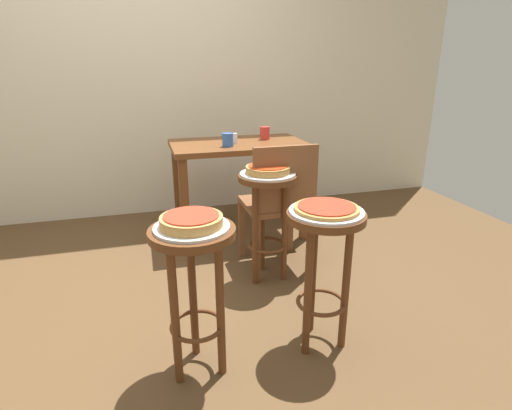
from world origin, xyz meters
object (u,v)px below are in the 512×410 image
Objects in this scene: stool_leftside at (267,205)px; serving_plate_leftside at (268,174)px; serving_plate_foreground at (192,227)px; wooden_chair at (279,203)px; pizza_middle at (327,208)px; cup_far_edge at (265,133)px; pizza_foreground at (191,220)px; dining_table at (239,159)px; condiment_shaker at (235,138)px; pizza_leftside at (268,169)px; serving_plate_middle at (326,211)px; cup_near_edge at (228,140)px; stool_middle at (324,251)px; stool_foreground at (194,270)px.

serving_plate_leftside is at bearing 0.00° from stool_leftside.
wooden_chair is (0.64, 0.79, -0.22)m from serving_plate_foreground.
pizza_middle is 2.92× the size of cup_far_edge.
pizza_middle is 1.54m from cup_far_edge.
pizza_middle is at bearing -96.98° from cup_far_edge.
stool_leftside is at bearing -138.68° from wooden_chair.
serving_plate_foreground is 1.22× the size of pizza_foreground.
dining_table is 0.17m from condiment_shaker.
cup_far_edge reaches higher than serving_plate_foreground.
pizza_leftside is at bearing -87.77° from condiment_shaker.
pizza_middle is (0.00, 0.00, 0.02)m from serving_plate_middle.
cup_near_edge reaches higher than serving_plate_leftside.
pizza_foreground is at bearing -178.20° from stool_middle.
cup_near_edge is 0.97× the size of cup_far_edge.
serving_plate_foreground is at bearing 0.00° from stool_foreground.
stool_middle is 1.56m from cup_far_edge.
pizza_foreground reaches higher than stool_middle.
serving_plate_foreground is 0.30× the size of dining_table.
cup_near_edge is 0.66m from wooden_chair.
stool_leftside is 0.80× the size of wooden_chair.
wooden_chair reaches higher than condiment_shaker.
pizza_leftside is at bearing -138.68° from wooden_chair.
serving_plate_middle reaches higher than stool_middle.
pizza_middle is 0.42× the size of stool_leftside.
dining_table is 10.25× the size of cup_far_edge.
condiment_shaker is at bearing 92.23° from pizza_leftside.
serving_plate_foreground is at bearing -108.10° from cup_near_edge.
cup_far_edge is (0.19, 1.52, 0.29)m from stool_middle.
stool_foreground is 1.57m from dining_table.
wooden_chair is (0.09, -0.67, -0.14)m from dining_table.
dining_table is at bearing 91.79° from serving_plate_middle.
pizza_foreground is 0.63m from stool_middle.
serving_plate_foreground is at bearing -109.64° from condiment_shaker.
serving_plate_foreground is 0.45× the size of stool_leftside.
condiment_shaker is at bearing 70.36° from pizza_foreground.
stool_foreground is 0.22m from pizza_foreground.
stool_foreground is 0.59m from stool_middle.
condiment_shaker is 0.72m from wooden_chair.
pizza_foreground reaches higher than serving_plate_middle.
pizza_leftside is at bearing 94.41° from stool_middle.
serving_plate_middle is at bearing -88.21° from dining_table.
serving_plate_foreground is 3.09× the size of cup_far_edge.
serving_plate_middle is 1.00× the size of serving_plate_leftside.
wooden_chair is (0.13, -0.64, -0.31)m from condiment_shaker.
pizza_foreground is at bearing -178.20° from pizza_middle.
stool_leftside is at bearing 94.41° from serving_plate_middle.
wooden_chair is at bearing 51.08° from stool_foreground.
pizza_foreground is 1.57m from dining_table.
dining_table reaches higher than pizza_middle.
serving_plate_leftside is (0.54, 0.70, -0.03)m from pizza_foreground.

